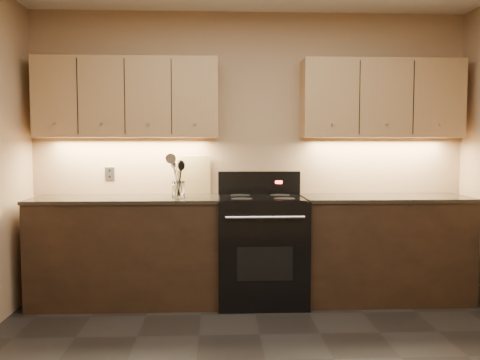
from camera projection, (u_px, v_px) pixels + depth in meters
name	position (u px, v px, depth m)	size (l,w,h in m)	color
wall_back	(250.00, 154.00, 4.73)	(4.00, 0.04, 2.60)	#A1885F
counter_left	(127.00, 250.00, 4.44)	(1.62, 0.62, 0.93)	black
counter_right	(384.00, 248.00, 4.54)	(1.46, 0.62, 0.93)	black
stove	(261.00, 248.00, 4.47)	(0.76, 0.68, 1.14)	black
upper_cab_left	(128.00, 98.00, 4.50)	(1.60, 0.30, 0.70)	#AD7E56
upper_cab_right	(381.00, 99.00, 4.60)	(1.44, 0.30, 0.70)	#AD7E56
outlet_plate	(110.00, 174.00, 4.68)	(0.09, 0.01, 0.12)	#B2B5BA
utensil_crock	(178.00, 190.00, 4.43)	(0.14, 0.14, 0.14)	white
cutting_board	(195.00, 175.00, 4.69)	(0.28, 0.02, 0.36)	tan
wooden_spoon	(175.00, 178.00, 4.40)	(0.06, 0.06, 0.31)	tan
black_spoon	(178.00, 178.00, 4.43)	(0.06, 0.06, 0.31)	black
black_turner	(180.00, 177.00, 4.40)	(0.08, 0.08, 0.32)	black
steel_spatula	(182.00, 174.00, 4.42)	(0.08, 0.08, 0.37)	silver
steel_skimmer	(181.00, 175.00, 4.40)	(0.09, 0.09, 0.36)	silver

